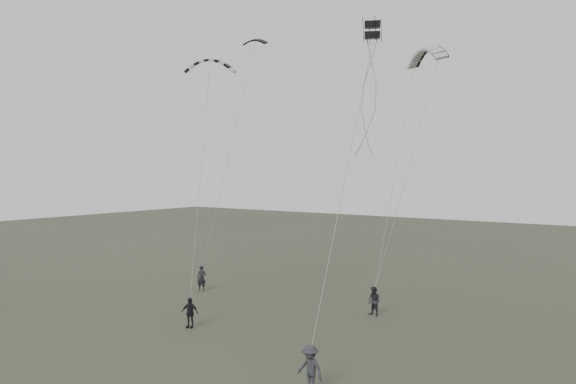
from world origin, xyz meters
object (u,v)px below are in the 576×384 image
Objects in this scene: flyer_center at (190,313)px; flyer_left at (202,278)px; kite_dark_small at (255,40)px; kite_pale_large at (426,48)px; kite_box at (372,30)px; flyer_right at (374,301)px; flyer_far at (310,369)px; kite_striped at (210,60)px.

flyer_left is at bearing 112.00° from flyer_center.
kite_pale_large is at bearing 0.74° from kite_dark_small.
kite_box reaches higher than flyer_left.
flyer_far is at bearing -61.34° from flyer_right.
flyer_far is 25.05m from kite_dark_small.
kite_striped is (-2.31, 4.09, 13.88)m from flyer_center.
kite_striped is at bearing 101.45° from flyer_center.
flyer_right is 11.51m from flyer_far.
kite_box is at bearing -50.64° from kite_dark_small.
kite_striped is at bearing -99.58° from kite_pale_large.
kite_dark_small is (-13.36, 13.58, 16.26)m from flyer_far.
flyer_right is at bearing 30.37° from flyer_center.
flyer_far is at bearing -121.01° from kite_box.
flyer_right is 16.93m from kite_striped.
flyer_left reaches higher than flyer_right.
kite_box is at bearing -52.31° from flyer_left.
flyer_right is 2.28× the size of kite_box.
kite_dark_small is 6.61m from kite_striped.
kite_striped reaches higher than flyer_far.
kite_dark_small is 2.37× the size of kite_box.
flyer_center is at bearing -93.91° from kite_striped.
kite_box is at bearing -42.39° from kite_pale_large.
kite_box is at bearing -50.87° from flyer_right.
kite_striped reaches higher than kite_box.
flyer_left is 0.47× the size of kite_pale_large.
kite_pale_large is 12.99m from kite_box.
kite_pale_large is at bearing 98.25° from flyer_right.
flyer_right is at bearing 112.62° from flyer_far.
flyer_left is 0.96× the size of flyer_far.
kite_box is (2.57, -12.61, -1.77)m from kite_pale_large.
kite_striped reaches higher than flyer_center.
kite_box is at bearing -47.96° from kite_striped.
flyer_left is 2.34× the size of kite_box.
flyer_far reaches higher than flyer_center.
flyer_center is 16.58m from kite_box.
kite_box reaches higher than flyer_far.
flyer_left reaches higher than flyer_center.
kite_striped is at bearing -70.30° from flyer_left.
kite_striped is (-9.66, -9.43, -1.15)m from kite_pale_large.
kite_dark_small is at bearing 142.41° from flyer_far.
kite_dark_small is 0.56× the size of kite_striped.
flyer_far is 0.49× the size of kite_pale_large.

